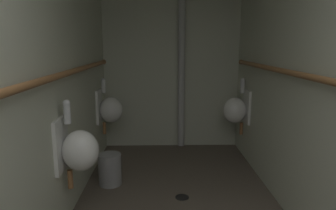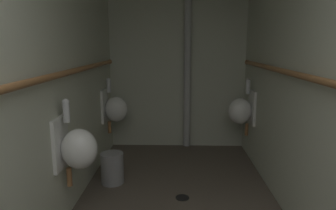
# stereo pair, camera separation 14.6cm
# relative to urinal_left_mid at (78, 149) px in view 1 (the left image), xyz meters

# --- Properties ---
(wall_left) EXTENTS (0.06, 4.37, 2.66)m
(wall_left) POSITION_rel_urinal_left_mid_xyz_m (-0.18, -0.03, 0.65)
(wall_left) COLOR beige
(wall_left) RESTS_ON ground
(wall_right) EXTENTS (0.06, 4.37, 2.66)m
(wall_right) POSITION_rel_urinal_left_mid_xyz_m (1.86, -0.03, 0.65)
(wall_right) COLOR beige
(wall_right) RESTS_ON ground
(wall_back) EXTENTS (2.10, 0.06, 2.66)m
(wall_back) POSITION_rel_urinal_left_mid_xyz_m (0.84, 2.12, 0.65)
(wall_back) COLOR beige
(wall_back) RESTS_ON ground
(urinal_left_mid) EXTENTS (0.32, 0.30, 0.76)m
(urinal_left_mid) POSITION_rel_urinal_left_mid_xyz_m (0.00, 0.00, 0.00)
(urinal_left_mid) COLOR white
(urinal_left_far) EXTENTS (0.32, 0.30, 0.76)m
(urinal_left_far) POSITION_rel_urinal_left_mid_xyz_m (0.00, 1.59, 0.00)
(urinal_left_far) COLOR white
(urinal_right_mid) EXTENTS (0.32, 0.30, 0.76)m
(urinal_right_mid) POSITION_rel_urinal_left_mid_xyz_m (1.68, 1.52, 0.00)
(urinal_right_mid) COLOR white
(supply_pipe_left) EXTENTS (0.06, 3.62, 0.06)m
(supply_pipe_left) POSITION_rel_urinal_left_mid_xyz_m (-0.09, 0.01, 0.61)
(supply_pipe_left) COLOR #936038
(supply_pipe_right) EXTENTS (0.06, 3.64, 0.06)m
(supply_pipe_right) POSITION_rel_urinal_left_mid_xyz_m (1.77, -0.07, 0.61)
(supply_pipe_right) COLOR #936038
(standpipe_back_wall) EXTENTS (0.10, 0.10, 2.61)m
(standpipe_back_wall) POSITION_rel_urinal_left_mid_xyz_m (0.98, 2.01, 0.65)
(standpipe_back_wall) COLOR #B2B2B2
(standpipe_back_wall) RESTS_ON ground
(floor_drain) EXTENTS (0.14, 0.14, 0.01)m
(floor_drain) POSITION_rel_urinal_left_mid_xyz_m (0.89, 0.45, -0.68)
(floor_drain) COLOR black
(floor_drain) RESTS_ON ground
(waste_bin) EXTENTS (0.25, 0.25, 0.35)m
(waste_bin) POSITION_rel_urinal_left_mid_xyz_m (0.12, 0.78, -0.51)
(waste_bin) COLOR gray
(waste_bin) RESTS_ON ground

